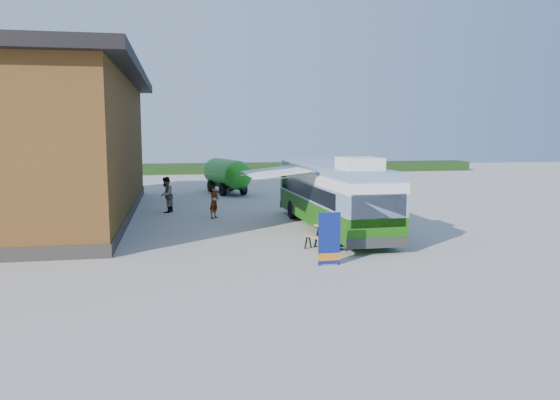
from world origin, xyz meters
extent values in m
plane|color=#BCB7AD|center=(0.00, 0.00, 0.00)|extent=(100.00, 100.00, 0.00)
cube|color=brown|center=(-10.50, 10.00, 3.50)|extent=(8.00, 20.00, 7.00)
cube|color=black|center=(-10.50, 10.00, 7.25)|extent=(9.60, 21.20, 0.50)
cube|color=#332D28|center=(-10.50, 10.00, 0.25)|extent=(8.10, 20.10, 0.50)
cube|color=#264419|center=(8.00, 38.00, 0.50)|extent=(40.00, 3.00, 1.00)
cube|color=#2A6C12|center=(2.61, 4.06, 0.82)|extent=(2.56, 11.02, 1.00)
cube|color=#748EB5|center=(2.61, 4.06, 1.74)|extent=(2.56, 11.02, 0.82)
cube|color=black|center=(1.47, 4.49, 1.74)|extent=(0.27, 9.13, 0.64)
cube|color=black|center=(3.73, 4.54, 1.74)|extent=(0.27, 9.13, 0.64)
cube|color=white|center=(2.61, 4.06, 2.35)|extent=(2.56, 11.02, 0.41)
cube|color=#748EB5|center=(2.61, 4.06, 2.74)|extent=(2.42, 10.83, 0.37)
cube|color=white|center=(2.70, 0.59, 3.15)|extent=(1.50, 1.68, 0.46)
cube|color=black|center=(2.75, -1.39, 1.60)|extent=(2.06, 0.11, 1.19)
cube|color=#2D2D2D|center=(2.75, -1.34, 0.46)|extent=(2.34, 0.26, 0.37)
cube|color=#2D2D2D|center=(2.47, 9.46, 0.46)|extent=(2.34, 0.26, 0.37)
cylinder|color=black|center=(1.68, 0.38, 0.46)|extent=(0.30, 0.92, 0.91)
cylinder|color=black|center=(3.73, 0.43, 0.46)|extent=(0.30, 0.92, 0.91)
cylinder|color=black|center=(1.51, 7.23, 0.46)|extent=(0.30, 0.92, 0.91)
cylinder|color=black|center=(3.55, 7.28, 0.46)|extent=(0.30, 0.92, 0.91)
cube|color=white|center=(0.03, 4.15, 2.43)|extent=(2.52, 3.94, 0.30)
cube|color=#A5A8AD|center=(1.24, 4.18, 2.61)|extent=(0.26, 4.18, 0.15)
cylinder|color=#A5A8AD|center=(0.07, 2.51, 2.33)|extent=(2.52, 0.11, 0.31)
cylinder|color=#A5A8AD|center=(-0.01, 5.79, 2.33)|extent=(2.52, 0.11, 0.31)
cube|color=navy|center=(0.67, -2.41, 0.88)|extent=(0.75, 0.05, 1.75)
cube|color=orange|center=(0.67, -2.41, 0.28)|extent=(0.76, 0.06, 0.25)
cube|color=#A5A8AD|center=(0.67, -2.41, 0.03)|extent=(0.53, 0.19, 0.05)
cylinder|color=#A5A8AD|center=(0.67, -2.39, 0.88)|extent=(0.02, 0.02, 1.75)
cube|color=tan|center=(1.39, -0.04, 0.84)|extent=(1.03, 1.46, 0.04)
cube|color=tan|center=(0.82, -0.28, 0.50)|extent=(0.77, 1.35, 0.04)
cube|color=tan|center=(1.96, 0.19, 0.50)|extent=(0.77, 1.35, 0.04)
cube|color=black|center=(1.42, -0.64, 0.41)|extent=(0.07, 0.07, 0.83)
cube|color=black|center=(1.79, -0.48, 0.41)|extent=(0.07, 0.07, 0.83)
cube|color=black|center=(1.00, 0.40, 0.41)|extent=(0.07, 0.07, 0.83)
cube|color=black|center=(1.37, 0.55, 0.41)|extent=(0.07, 0.07, 0.83)
imported|color=#999999|center=(-2.35, 8.14, 0.83)|extent=(0.68, 0.72, 1.66)
imported|color=#999999|center=(-4.75, 10.52, 0.96)|extent=(1.00, 1.13, 1.93)
cylinder|color=#20971B|center=(-0.70, 19.07, 1.45)|extent=(2.98, 4.65, 1.93)
sphere|color=#20971B|center=(-0.15, 17.00, 1.45)|extent=(1.93, 1.93, 1.93)
sphere|color=#20971B|center=(-1.26, 21.15, 1.45)|extent=(1.93, 1.93, 1.93)
cube|color=black|center=(-0.70, 19.07, 0.59)|extent=(2.41, 4.69, 0.21)
cube|color=black|center=(0.02, 16.37, 0.54)|extent=(0.46, 1.28, 0.11)
cylinder|color=black|center=(-1.10, 17.63, 0.43)|extent=(0.48, 0.90, 0.86)
cylinder|color=black|center=(0.36, 18.02, 0.43)|extent=(0.48, 0.90, 0.86)
cylinder|color=black|center=(-1.76, 20.12, 0.43)|extent=(0.48, 0.90, 0.86)
cylinder|color=black|center=(-0.31, 20.51, 0.43)|extent=(0.48, 0.90, 0.86)
camera|label=1|loc=(-4.19, -19.29, 4.37)|focal=35.00mm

